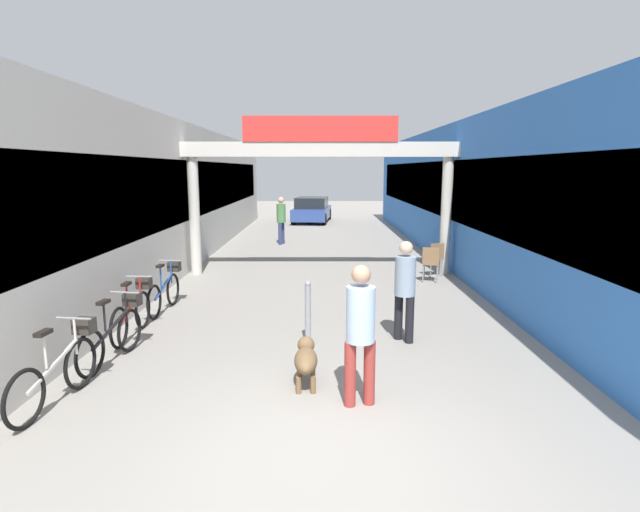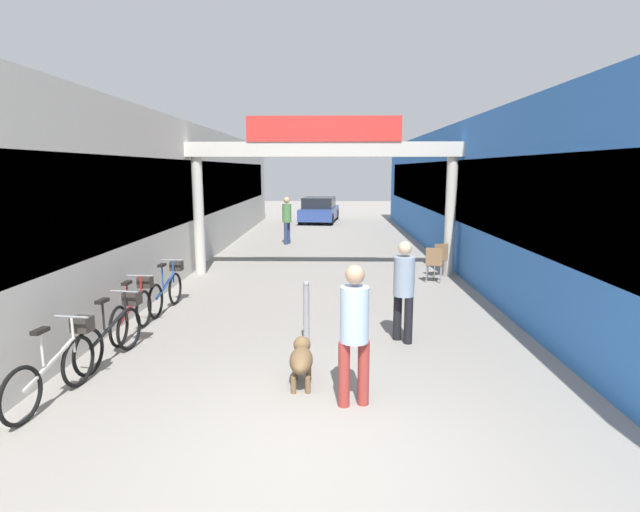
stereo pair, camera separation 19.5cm
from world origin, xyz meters
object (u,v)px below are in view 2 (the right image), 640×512
pedestrian_with_dog (354,326)px  parked_car_blue (319,210)px  pedestrian_carrying_crate (287,217)px  bicycle_silver_nearest (57,366)px  pedestrian_companion (404,285)px  bicycle_blue_farthest (168,288)px  bicycle_black_second (114,331)px  cafe_chair_wood_farther (439,256)px  bicycle_red_third (134,309)px  dog_on_leash (301,358)px  cafe_chair_wood_nearer (434,261)px  bollard_post_metal (306,312)px

pedestrian_with_dog → parked_car_blue: size_ratio=0.41×
pedestrian_carrying_crate → bicycle_silver_nearest: size_ratio=1.06×
pedestrian_companion → bicycle_silver_nearest: 5.06m
bicycle_blue_farthest → bicycle_black_second: bearing=-88.6°
bicycle_blue_farthest → cafe_chair_wood_farther: bicycle_blue_farthest is taller
cafe_chair_wood_farther → parked_car_blue: (-3.47, 13.76, 0.10)m
bicycle_red_third → parked_car_blue: 18.76m
dog_on_leash → bicycle_blue_farthest: size_ratio=0.46×
bicycle_red_third → cafe_chair_wood_nearer: bicycle_red_third is taller
bicycle_silver_nearest → cafe_chair_wood_nearer: size_ratio=1.89×
pedestrian_with_dog → dog_on_leash: pedestrian_with_dog is taller
pedestrian_with_dog → bollard_post_metal: (-0.67, 2.10, -0.45)m
pedestrian_carrying_crate → dog_on_leash: 12.55m
cafe_chair_wood_nearer → bicycle_red_third: bearing=-145.5°
bicycle_silver_nearest → bicycle_blue_farthest: size_ratio=1.00×
bicycle_red_third → parked_car_blue: size_ratio=0.41×
dog_on_leash → bicycle_black_second: bicycle_black_second is taller
pedestrian_companion → cafe_chair_wood_nearer: size_ratio=1.87×
pedestrian_companion → bicycle_red_third: 4.58m
bicycle_black_second → bicycle_red_third: same height
bicycle_blue_farthest → cafe_chair_wood_farther: size_ratio=1.90×
bollard_post_metal → cafe_chair_wood_farther: size_ratio=1.19×
bollard_post_metal → cafe_chair_wood_farther: bollard_post_metal is taller
pedestrian_carrying_crate → bollard_post_metal: size_ratio=1.69×
pedestrian_with_dog → bicycle_silver_nearest: size_ratio=1.02×
pedestrian_carrying_crate → pedestrian_with_dog: bearing=-81.6°
pedestrian_carrying_crate → cafe_chair_wood_nearer: bearing=-56.6°
dog_on_leash → cafe_chair_wood_farther: size_ratio=0.87×
bicycle_silver_nearest → bicycle_red_third: bearing=90.5°
pedestrian_with_dog → bicycle_black_second: (-3.50, 1.41, -0.55)m
bicycle_silver_nearest → bicycle_black_second: (0.12, 1.34, 0.00)m
pedestrian_with_dog → bicycle_silver_nearest: bearing=178.8°
pedestrian_companion → pedestrian_carrying_crate: (-2.84, 10.77, 0.07)m
pedestrian_carrying_crate → bicycle_red_third: pedestrian_carrying_crate is taller
dog_on_leash → cafe_chair_wood_nearer: size_ratio=0.87×
cafe_chair_wood_farther → cafe_chair_wood_nearer: bearing=-110.4°
bicycle_blue_farthest → bicycle_red_third: bearing=-92.8°
parked_car_blue → pedestrian_with_dog: bearing=-87.5°
bicycle_silver_nearest → bicycle_blue_farthest: same height
bollard_post_metal → dog_on_leash: bearing=-89.7°
pedestrian_with_dog → bicycle_silver_nearest: 3.66m
pedestrian_companion → bicycle_blue_farthest: (-4.47, 1.81, -0.52)m
bicycle_black_second → cafe_chair_wood_nearer: size_ratio=1.89×
pedestrian_with_dog → bicycle_blue_farthest: 5.45m
bicycle_silver_nearest → bollard_post_metal: bollard_post_metal is taller
parked_car_blue → cafe_chair_wood_farther: bearing=-75.9°
bicycle_blue_farthest → bicycle_silver_nearest: bearing=-90.8°
bicycle_red_third → cafe_chair_wood_farther: bearing=37.7°
pedestrian_carrying_crate → bicycle_silver_nearest: pedestrian_carrying_crate is taller
dog_on_leash → bicycle_silver_nearest: bearing=-170.4°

